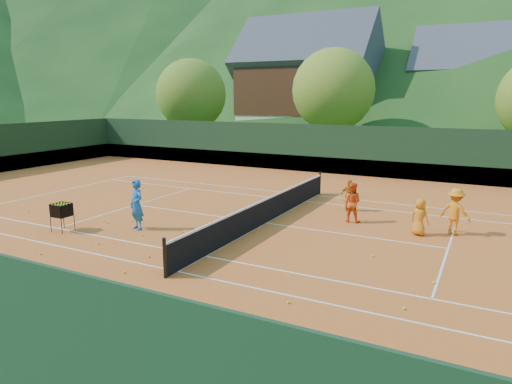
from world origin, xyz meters
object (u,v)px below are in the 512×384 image
at_px(student_b, 349,196).
at_px(coach, 137,205).
at_px(student_a, 352,202).
at_px(chalet_left, 308,87).
at_px(student_d, 455,212).
at_px(tennis_net, 266,210).
at_px(ball_hopper, 62,211).
at_px(student_c, 420,217).
at_px(chalet_mid, 482,93).

bearing_deg(student_b, coach, 53.29).
distance_m(student_a, chalet_left, 31.46).
relative_size(coach, chalet_left, 0.13).
bearing_deg(student_d, tennis_net, 33.58).
xyz_separation_m(coach, tennis_net, (3.73, 2.86, -0.41)).
relative_size(student_b, chalet_left, 0.09).
height_order(student_a, ball_hopper, student_a).
bearing_deg(student_a, student_c, 165.09).
bearing_deg(ball_hopper, tennis_net, 35.55).
bearing_deg(student_c, chalet_left, -42.52).
bearing_deg(student_b, ball_hopper, 50.13).
height_order(student_a, student_c, student_a).
distance_m(student_a, ball_hopper, 10.55).
relative_size(student_c, chalet_left, 0.09).
xyz_separation_m(student_d, tennis_net, (-6.41, -1.72, -0.31)).
relative_size(coach, tennis_net, 0.15).
bearing_deg(chalet_mid, chalet_left, -165.96).
bearing_deg(ball_hopper, student_d, 25.77).
height_order(coach, student_a, coach).
bearing_deg(student_b, chalet_left, -57.82).
bearing_deg(coach, ball_hopper, -127.68).
distance_m(ball_hopper, chalet_left, 34.83).
xyz_separation_m(student_a, student_b, (-0.54, 1.61, -0.11)).
bearing_deg(tennis_net, coach, -142.56).
relative_size(student_a, chalet_mid, 0.12).
height_order(tennis_net, chalet_left, chalet_left).
relative_size(student_a, student_d, 0.95).
height_order(student_b, student_c, student_b).
relative_size(student_d, chalet_mid, 0.13).
xyz_separation_m(chalet_left, chalet_mid, (16.00, 4.00, -0.66)).
bearing_deg(ball_hopper, student_b, 42.60).
bearing_deg(chalet_left, student_d, -59.88).
distance_m(student_c, student_d, 1.25).
xyz_separation_m(student_c, tennis_net, (-5.35, -1.06, -0.14)).
bearing_deg(student_a, coach, 33.36).
bearing_deg(tennis_net, student_b, 55.56).
relative_size(student_d, tennis_net, 0.13).
distance_m(tennis_net, ball_hopper, 7.30).
bearing_deg(chalet_mid, student_c, -91.12).
xyz_separation_m(ball_hopper, chalet_mid, (11.94, 38.24, 4.22)).
height_order(student_b, tennis_net, student_b).
bearing_deg(student_c, ball_hopper, 44.70).
xyz_separation_m(student_d, chalet_mid, (-0.41, 32.28, 4.16)).
bearing_deg(student_d, ball_hopper, 44.35).
bearing_deg(coach, student_a, 54.91).
relative_size(ball_hopper, chalet_mid, 0.08).
height_order(ball_hopper, chalet_mid, chalet_mid).
relative_size(student_b, tennis_net, 0.11).
height_order(student_c, student_d, student_d).
distance_m(student_b, chalet_left, 29.81).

